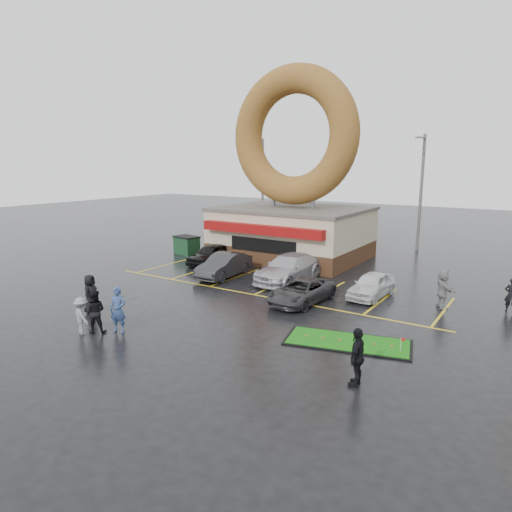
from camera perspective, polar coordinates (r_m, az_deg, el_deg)
The scene contains 18 objects.
ground at distance 21.61m, azimuth -5.25°, elevation -6.98°, with size 120.00×120.00×0.00m, color black.
donut_shop at distance 33.09m, azimuth 4.58°, elevation 7.40°, with size 10.20×8.70×13.50m.
streetlight_left at distance 42.59m, azimuth 0.76°, elevation 8.80°, with size 0.40×2.21×9.00m.
streetlight_mid at distance 38.01m, azimuth 19.92°, elevation 7.78°, with size 0.40×2.21×9.00m.
car_black at distance 31.45m, azimuth -5.62°, elevation 0.23°, with size 1.64×4.08×1.39m, color black.
car_dgrey at distance 27.82m, azimuth -4.01°, elevation -1.19°, with size 1.52×4.37×1.44m, color #2B2C2E.
car_silver at distance 26.89m, azimuth 4.11°, elevation -1.51°, with size 2.19×5.38×1.56m, color #BAB9BF.
car_grey at distance 22.87m, azimuth 5.73°, elevation -4.39°, with size 1.96×4.24×1.18m, color #323234.
car_white at distance 24.40m, azimuth 14.25°, elevation -3.56°, with size 1.51×3.76×1.28m, color silver.
person_blue at distance 19.63m, azimuth -16.86°, elevation -6.44°, with size 0.70×0.46×1.92m, color #324A7D.
person_blackjkt at distance 19.88m, azimuth -19.52°, elevation -6.55°, with size 0.88×0.69×1.81m, color black.
person_hoodie at distance 19.95m, azimuth -20.97°, elevation -7.00°, with size 0.99×0.57×1.54m, color gray.
person_bystander at distance 22.53m, azimuth -20.01°, elevation -4.46°, with size 0.89×0.58×1.82m, color black.
person_cameraman at distance 14.86m, azimuth 12.55°, elevation -12.20°, with size 1.11×0.46×1.89m, color black.
person_walker_near at distance 23.69m, azimuth 22.34°, elevation -3.75°, with size 1.77×0.56×1.91m, color gray.
person_walker_far at distance 24.43m, azimuth 29.30°, elevation -4.27°, with size 0.59×0.39×1.63m, color black.
dumpster at distance 35.20m, azimuth -8.66°, elevation 1.30°, with size 1.80×1.20×1.30m, color #1B4628.
putting_green at distance 18.35m, azimuth 11.39°, elevation -10.51°, with size 5.15×3.16×0.60m.
Camera 1 is at (12.80, -16.00, 6.88)m, focal length 32.00 mm.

